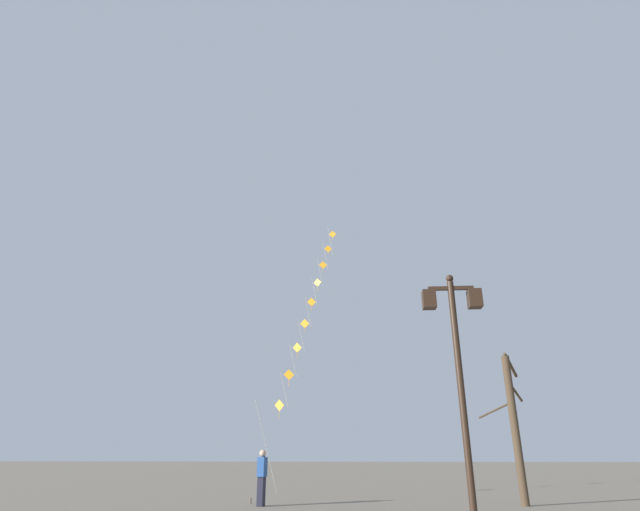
% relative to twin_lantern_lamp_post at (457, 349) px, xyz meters
% --- Properties ---
extents(ground_plane, '(160.00, 160.00, 0.00)m').
position_rel_twin_lantern_lamp_post_xyz_m(ground_plane, '(-3.15, 11.19, -3.63)').
color(ground_plane, '#756B5B').
extents(twin_lantern_lamp_post, '(1.26, 0.28, 5.27)m').
position_rel_twin_lantern_lamp_post_xyz_m(twin_lantern_lamp_post, '(0.00, 0.00, 0.00)').
color(twin_lantern_lamp_post, black).
rests_on(twin_lantern_lamp_post, ground_plane).
extents(kite_train, '(2.79, 9.32, 14.42)m').
position_rel_twin_lantern_lamp_post_xyz_m(kite_train, '(-4.42, 13.25, 4.31)').
color(kite_train, brown).
rests_on(kite_train, ground_plane).
extents(kite_flyer, '(0.30, 0.62, 1.71)m').
position_rel_twin_lantern_lamp_post_xyz_m(kite_flyer, '(-5.30, 7.21, -2.72)').
color(kite_flyer, '#1E1E2D').
rests_on(kite_flyer, ground_plane).
extents(bare_tree, '(1.75, 1.18, 5.01)m').
position_rel_twin_lantern_lamp_post_xyz_m(bare_tree, '(3.30, 7.90, -1.06)').
color(bare_tree, '#423323').
rests_on(bare_tree, ground_plane).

